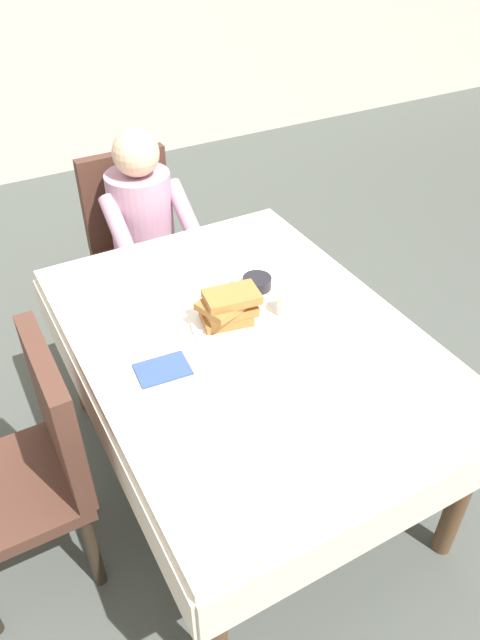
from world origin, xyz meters
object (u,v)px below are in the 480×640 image
object	(u,v)px
breakfast_stack	(229,306)
spoon_near_edge	(276,388)
dining_table_main	(245,353)
diner_person	(145,225)
chair_diner	(136,236)
fork_left_of_plate	(184,344)
knife_right_of_plate	(280,311)
chair_left_side	(35,459)
plate_breakfast	(231,323)
bowl_butter	(257,283)
syrup_pitcher	(133,315)
cup_coffee	(288,303)

from	to	relation	value
breakfast_stack	spoon_near_edge	xyz separation A→B (m)	(-0.02, -0.35, -0.08)
dining_table_main	diner_person	distance (m)	1.01
dining_table_main	diner_person	world-z (taller)	diner_person
chair_diner	spoon_near_edge	distance (m)	1.46
chair_diner	fork_left_of_plate	world-z (taller)	chair_diner
knife_right_of_plate	spoon_near_edge	world-z (taller)	same
knife_right_of_plate	chair_left_side	bearing A→B (deg)	87.06
plate_breakfast	chair_left_side	bearing A→B (deg)	-174.78
breakfast_stack	bowl_butter	xyz separation A→B (m)	(0.20, 0.15, -0.06)
fork_left_of_plate	bowl_butter	bearing A→B (deg)	-66.18
spoon_near_edge	chair_left_side	bearing A→B (deg)	162.90
chair_left_side	spoon_near_edge	bearing A→B (deg)	-111.01
chair_left_side	knife_right_of_plate	xyz separation A→B (m)	(0.94, 0.05, 0.21)
fork_left_of_plate	syrup_pitcher	bearing A→B (deg)	27.91
plate_breakfast	bowl_butter	size ratio (longest dim) A/B	2.55
diner_person	fork_left_of_plate	bearing A→B (deg)	76.42
chair_diner	bowl_butter	size ratio (longest dim) A/B	8.45
chair_left_side	knife_right_of_plate	world-z (taller)	chair_left_side
plate_breakfast	syrup_pitcher	world-z (taller)	syrup_pitcher
dining_table_main	fork_left_of_plate	bearing A→B (deg)	167.14
cup_coffee	fork_left_of_plate	bearing A→B (deg)	177.35
dining_table_main	breakfast_stack	bearing A→B (deg)	109.17
diner_person	spoon_near_edge	size ratio (longest dim) A/B	7.47
chair_left_side	cup_coffee	xyz separation A→B (m)	(0.96, 0.03, 0.25)
syrup_pitcher	knife_right_of_plate	xyz separation A→B (m)	(0.48, -0.19, -0.04)
cup_coffee	plate_breakfast	bearing A→B (deg)	169.72
chair_diner	cup_coffee	world-z (taller)	chair_diner
chair_left_side	cup_coffee	world-z (taller)	chair_left_side
dining_table_main	bowl_butter	xyz separation A→B (m)	(0.17, 0.22, 0.11)
dining_table_main	fork_left_of_plate	distance (m)	0.24
bowl_butter	knife_right_of_plate	world-z (taller)	bowl_butter
dining_table_main	bowl_butter	bearing A→B (deg)	51.89
fork_left_of_plate	knife_right_of_plate	size ratio (longest dim) A/B	0.90
chair_diner	bowl_butter	world-z (taller)	chair_diner
dining_table_main	syrup_pitcher	distance (m)	0.42
bowl_butter	syrup_pitcher	world-z (taller)	syrup_pitcher
chair_left_side	bowl_butter	bearing A→B (deg)	-76.78
diner_person	knife_right_of_plate	distance (m)	0.98
dining_table_main	cup_coffee	world-z (taller)	cup_coffee
cup_coffee	bowl_butter	distance (m)	0.19
bowl_butter	spoon_near_edge	world-z (taller)	bowl_butter
chair_left_side	spoon_near_edge	xyz separation A→B (m)	(0.72, -0.28, 0.21)
bowl_butter	fork_left_of_plate	size ratio (longest dim) A/B	0.61
chair_diner	knife_right_of_plate	world-z (taller)	chair_diner
chair_diner	diner_person	xyz separation A→B (m)	(-0.00, -0.16, 0.14)
chair_left_side	plate_breakfast	world-z (taller)	chair_left_side
plate_breakfast	spoon_near_edge	size ratio (longest dim) A/B	1.87
chair_left_side	bowl_butter	xyz separation A→B (m)	(0.94, 0.22, 0.23)
syrup_pitcher	knife_right_of_plate	size ratio (longest dim) A/B	0.40
chair_left_side	cup_coffee	distance (m)	1.00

